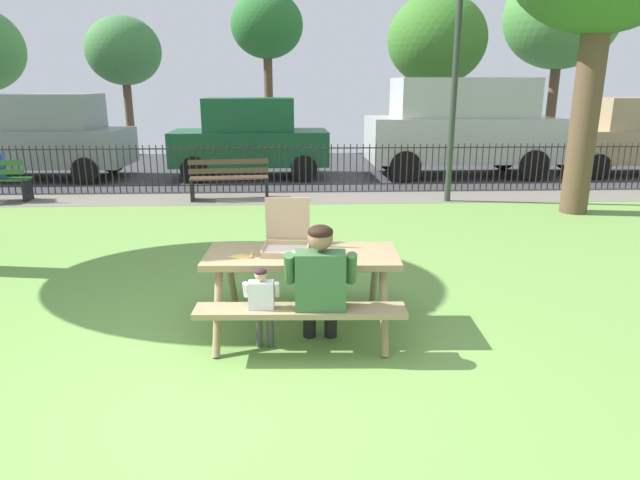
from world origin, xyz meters
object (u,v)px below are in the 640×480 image
Objects in this scene: child_at_table at (262,301)px; park_bench_center at (229,180)px; adult_at_table at (320,283)px; parked_car_right at (461,125)px; parked_car_center at (250,137)px; parked_car_far_right at (635,136)px; pizza_box_open at (286,238)px; pizza_slice_on_table at (244,256)px; far_tree_center at (267,27)px; far_tree_right at (561,17)px; far_tree_midright at (437,40)px; lamp_post_walkway at (456,62)px; picnic_table_foreground at (302,270)px; far_tree_midleft at (124,52)px; parked_car_left at (33,135)px.

park_bench_center is at bearing 98.89° from child_at_table.
adult_at_table is 10.53m from parked_car_right.
parked_car_center is 10.02m from parked_car_far_right.
pizza_box_open reaches higher than pizza_slice_on_table.
far_tree_center reaches higher than park_bench_center.
parked_car_center is at bearing -149.79° from far_tree_right.
far_tree_right is at bearing 0.00° from far_tree_midright.
park_bench_center is at bearing -94.40° from parked_car_center.
pizza_box_open is 0.09× the size of far_tree_midright.
lamp_post_walkway reaches higher than parked_car_center.
parked_car_far_right is 7.77m from far_tree_midright.
picnic_table_foreground is 18.41m from far_tree_right.
park_bench_center is at bearing 175.61° from lamp_post_walkway.
park_bench_center is (-0.88, 6.39, -0.36)m from pizza_slice_on_table.
adult_at_table is 7.37m from lamp_post_walkway.
adult_at_table is at bearing -31.34° from pizza_slice_on_table.
far_tree_midleft reaches higher than adult_at_table.
child_at_table is at bearing -115.04° from parked_car_right.
lamp_post_walkway reaches higher than pizza_box_open.
child_at_table is 17.06m from far_tree_midright.
far_tree_right reaches higher than far_tree_midleft.
parked_car_right reaches higher than pizza_box_open.
far_tree_right is at bearing 85.04° from parked_car_far_right.
far_tree_midright is at bearing 71.44° from child_at_table.
pizza_box_open is 0.11× the size of far_tree_midleft.
parked_car_center reaches higher than park_bench_center.
picnic_table_foreground is 0.34m from pizza_box_open.
lamp_post_walkway is at bearing -101.65° from far_tree_midright.
far_tree_midleft is (0.62, 6.15, 2.30)m from parked_car_left.
pizza_box_open is 6.33m from park_bench_center.
far_tree_midright reaches higher than pizza_box_open.
park_bench_center reaches higher than picnic_table_foreground.
child_at_table is 17.07m from far_tree_midleft.
parked_car_center is at bearing 97.89° from adult_at_table.
far_tree_right is (10.55, 6.15, 3.58)m from parked_car_center.
pizza_box_open is at bearing 72.19° from child_at_table.
far_tree_midleft reaches higher than park_bench_center.
lamp_post_walkway is 5.60m from parked_car_center.
adult_at_table is at bearing -82.11° from parked_car_center.
lamp_post_walkway is at bearing 61.39° from pizza_box_open.
far_tree_center is at bearing 88.08° from parked_car_center.
far_tree_midright is at bearing 73.07° from adult_at_table.
far_tree_midleft is (-9.00, 9.39, 0.69)m from lamp_post_walkway.
lamp_post_walkway is (4.46, -0.34, 2.29)m from park_bench_center.
picnic_table_foreground is 0.40× the size of far_tree_midleft.
lamp_post_walkway is at bearing -66.77° from far_tree_center.
far_tree_right is (10.35, 0.00, 0.36)m from far_tree_center.
far_tree_center is at bearing 94.11° from adult_at_table.
far_tree_midright is (1.93, 9.39, 1.10)m from lamp_post_walkway.
adult_at_table is 0.26× the size of far_tree_midleft.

